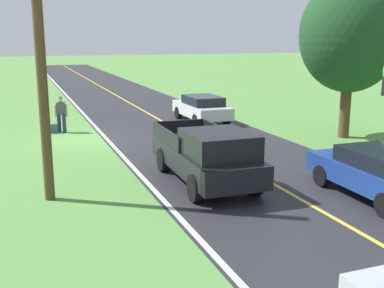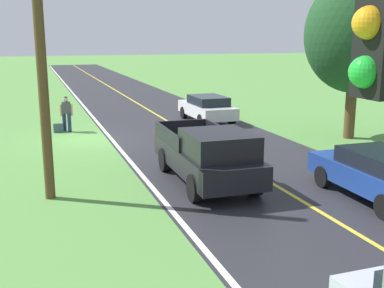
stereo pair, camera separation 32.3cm
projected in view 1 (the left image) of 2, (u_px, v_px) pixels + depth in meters
name	position (u px, v px, depth m)	size (l,w,h in m)	color
ground_plane	(87.00, 139.00, 21.46)	(200.00, 200.00, 0.00)	#568E42
road_surface	(182.00, 132.00, 22.98)	(7.73, 120.00, 0.00)	#28282D
lane_edge_line	(106.00, 138.00, 21.74)	(0.16, 117.60, 0.00)	silver
lane_centre_line	(182.00, 132.00, 22.98)	(0.14, 117.60, 0.00)	gold
hitchhiker_walking	(61.00, 112.00, 22.85)	(0.62, 0.51, 1.75)	navy
suitcase_carried	(53.00, 129.00, 22.81)	(0.20, 0.46, 0.44)	#384C56
pickup_truck_passing	(208.00, 154.00, 14.74)	(2.18, 5.44, 1.82)	black
tree_far_side_near	(350.00, 35.00, 20.91)	(4.44, 4.44, 7.18)	brown
sedan_near_oncoming	(202.00, 108.00, 25.81)	(1.97, 4.42, 1.41)	silver
sedan_mid_oncoming	(378.00, 172.00, 13.52)	(1.99, 4.43, 1.41)	navy
utility_pole_roadside	(41.00, 59.00, 12.70)	(0.28, 0.28, 7.86)	brown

